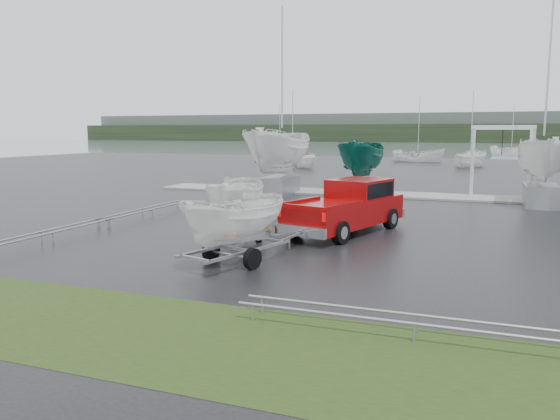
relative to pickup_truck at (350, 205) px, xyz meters
The scene contains 21 objects.
ground_plane 1.26m from the pickup_truck, 115.53° to the right, with size 120.00×120.00×0.00m, color black.
lake 99.34m from the pickup_truck, 90.18° to the left, with size 300.00×300.00×0.00m, color slate.
grass_verge 11.71m from the pickup_truck, 91.55° to the right, with size 40.00×40.00×0.00m, color black.
dock 12.38m from the pickup_truck, 91.47° to the left, with size 30.00×3.00×0.12m, color gray.
treeline 169.35m from the pickup_truck, 90.11° to the left, with size 300.00×8.00×6.00m, color black.
far_hill 177.38m from the pickup_truck, 90.10° to the left, with size 300.00×6.00×10.00m, color #4C5651.
pickup_truck is the anchor object (origin of this frame).
trailer_hitched 6.61m from the pickup_truck, 107.00° to the right, with size 2.18×3.79×4.52m.
trailer_parked 4.77m from the pickup_truck, 137.87° to the right, with size 2.03×3.77×4.99m.
boat_hoist 13.64m from the pickup_truck, 65.69° to the left, with size 3.30×2.18×4.12m.
keelboat_0 12.84m from the pickup_truck, 123.23° to the left, with size 2.82×3.20×11.00m.
keelboat_1 10.96m from the pickup_truck, 99.65° to the left, with size 2.18×3.20×6.89m.
keelboat_2 13.06m from the pickup_truck, 54.08° to the left, with size 2.39×3.20×10.56m.
mast_rack_0 9.35m from the pickup_truck, behind, with size 0.56×6.50×0.06m.
mast_rack_1 10.92m from the pickup_truck, 148.71° to the right, with size 0.56×6.50×0.06m.
mast_rack_2 10.83m from the pickup_truck, 70.07° to the right, with size 7.00×0.56×0.06m.
moored_boat_0 37.46m from the pickup_truck, 112.61° to the left, with size 3.53×3.51×11.33m.
moored_boat_1 49.98m from the pickup_truck, 93.63° to the left, with size 2.91×2.85×11.32m.
moored_boat_2 42.66m from the pickup_truck, 85.67° to the left, with size 3.18×3.23×11.47m.
moored_boat_4 67.63m from the pickup_truck, 112.86° to the left, with size 3.01×3.06×11.36m.
moored_boat_5 71.96m from the pickup_truck, 83.25° to the left, with size 3.53×3.50×11.44m.
Camera 1 is at (5.05, -19.49, 3.82)m, focal length 35.00 mm.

